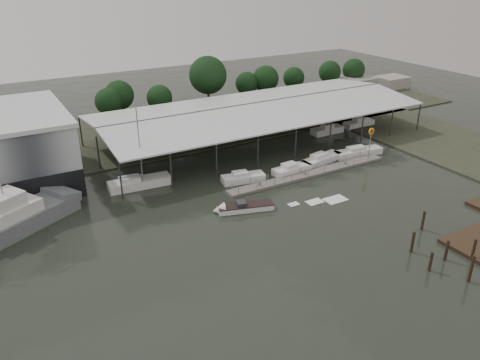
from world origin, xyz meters
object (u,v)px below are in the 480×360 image
shell_fuel_sign (371,138)px  grey_trawler (17,217)px  white_sailboat (139,183)px  speedboat_underway (241,208)px

shell_fuel_sign → grey_trawler: grey_trawler is taller
white_sailboat → shell_fuel_sign: bearing=-9.4°
shell_fuel_sign → grey_trawler: 52.61m
shell_fuel_sign → speedboat_underway: bearing=-170.5°
shell_fuel_sign → speedboat_underway: size_ratio=0.30×
white_sailboat → speedboat_underway: 16.26m
white_sailboat → grey_trawler: bearing=-161.2°
white_sailboat → speedboat_underway: bearing=-51.4°
grey_trawler → shell_fuel_sign: bearing=-34.7°
shell_fuel_sign → grey_trawler: size_ratio=0.34×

